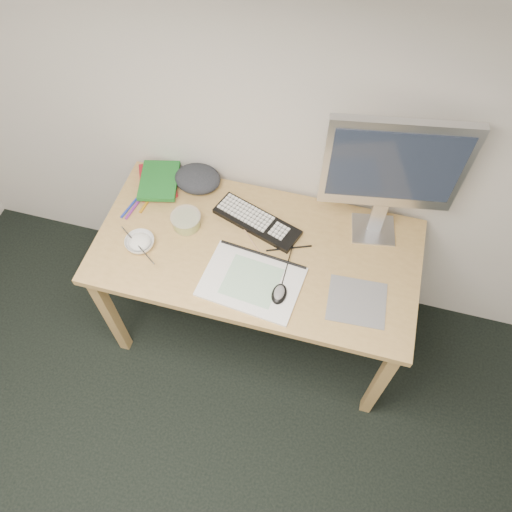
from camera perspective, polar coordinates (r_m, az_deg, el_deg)
The scene contains 18 objects.
desk at distance 2.22m, azimuth 0.04°, elevation -0.42°, with size 1.40×0.70×0.75m.
mousepad at distance 2.06m, azimuth 11.45°, elevation -5.11°, with size 0.23×0.21×0.00m, color slate.
sketchpad at distance 2.06m, azimuth -0.51°, elevation -2.95°, with size 0.40×0.29×0.01m, color silver.
keyboard at distance 2.22m, azimuth 0.11°, elevation 3.93°, with size 0.40×0.13×0.02m, color black.
monitor at distance 1.98m, azimuth 15.39°, elevation 9.55°, with size 0.53×0.19×0.62m.
mouse at distance 2.01m, azimuth 2.67°, elevation -4.21°, with size 0.06×0.10×0.03m, color black.
rice_bowl at distance 2.20m, azimuth -13.11°, elevation 1.46°, with size 0.13×0.13×0.04m, color white.
chopsticks at distance 2.17m, azimuth -13.36°, elevation 1.22°, with size 0.02×0.02×0.24m, color silver.
fruit_tub at distance 2.22m, azimuth -7.98°, elevation 4.01°, with size 0.13×0.13×0.07m, color #E9C452.
book_red at distance 2.42m, azimuth -11.14°, elevation 8.45°, with size 0.17×0.22×0.02m, color maroon.
book_green at distance 2.39m, azimuth -11.02°, elevation 8.46°, with size 0.17×0.24×0.02m, color #1A6A24.
cloth_lump at distance 2.37m, azimuth -6.69°, elevation 8.76°, with size 0.18×0.15×0.08m, color #25292D.
pencil_pink at distance 2.19m, azimuth 0.89°, elevation 2.48°, with size 0.01×0.01×0.17m, color pink.
pencil_tan at distance 2.17m, azimuth -0.39°, elevation 1.58°, with size 0.01×0.01×0.16m, color tan.
pencil_black at distance 2.15m, azimuth 3.78°, elevation 0.89°, with size 0.01×0.01×0.20m, color black.
marker_blue at distance 2.35m, azimuth -14.31°, elevation 5.35°, with size 0.01×0.01×0.12m, color #1F34AC.
marker_orange at distance 2.36m, azimuth -12.29°, elevation 6.10°, with size 0.01×0.01×0.14m, color #C68417.
marker_purple at distance 2.35m, azimuth -13.78°, elevation 5.39°, with size 0.01×0.01×0.14m, color #782791.
Camera 1 is at (0.30, 0.27, 2.53)m, focal length 35.00 mm.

